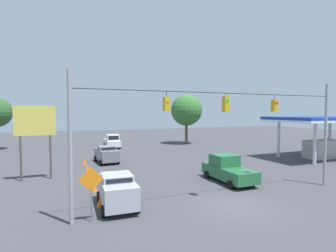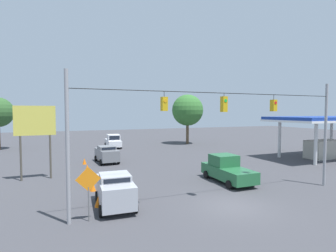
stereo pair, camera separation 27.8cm
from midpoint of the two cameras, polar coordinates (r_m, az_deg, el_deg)
ground_plane at (r=16.86m, az=14.42°, el=-16.56°), size 140.00×140.00×0.00m
overhead_signal_span at (r=16.78m, az=12.48°, el=-0.32°), size 18.50×0.38×7.75m
sedan_grey_withflow_far at (r=30.13m, az=-12.92°, el=-5.93°), size 2.38×4.19×1.85m
pickup_truck_white_withflow_deep at (r=42.46m, az=-11.67°, el=-3.30°), size 2.34×5.48×2.12m
pickup_truck_green_crossing_near at (r=22.04m, az=13.06°, el=-9.22°), size 2.34×5.18×2.12m
sedan_silver_parked_shoulder at (r=16.27m, az=-10.96°, el=-13.46°), size 2.24×4.10×1.97m
traffic_cone_nearest at (r=16.68m, az=-14.47°, el=-15.60°), size 0.43×0.43×0.65m
traffic_cone_second at (r=19.85m, az=-15.64°, el=-12.57°), size 0.43×0.43×0.65m
traffic_cone_third at (r=23.36m, az=-16.50°, el=-10.20°), size 0.43×0.43×0.65m
traffic_cone_fourth at (r=26.30m, az=-16.89°, el=-8.72°), size 0.43×0.43×0.65m
traffic_cone_fifth at (r=29.83m, az=-17.47°, el=-7.33°), size 0.43×0.43×0.65m
gas_station at (r=37.18m, az=31.16°, el=-0.36°), size 13.38×7.25×5.07m
roadside_billboard at (r=24.19m, az=-26.66°, el=-0.17°), size 3.16×0.16×6.16m
work_zone_sign at (r=14.27m, az=-16.41°, el=-11.88°), size 1.27×0.06×2.84m
tree_horizon_left at (r=46.39m, az=4.44°, el=3.44°), size 5.51×5.51×8.73m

